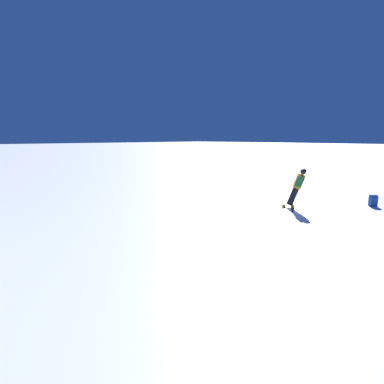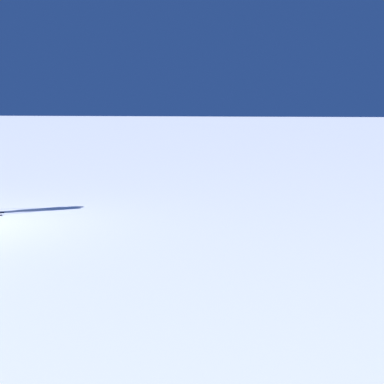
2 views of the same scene
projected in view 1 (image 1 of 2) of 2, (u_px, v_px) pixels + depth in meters
ground_plane at (263, 203)px, 13.76m from camera, size 300.00×300.00×0.00m
skier at (297, 186)px, 12.60m from camera, size 1.50×1.68×1.73m
spare_backpack at (373, 201)px, 13.08m from camera, size 0.36×0.37×0.50m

